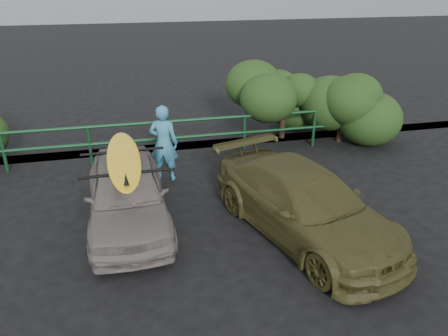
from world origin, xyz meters
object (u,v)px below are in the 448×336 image
Objects in this scene: olive_vehicle at (304,204)px; surfboard at (124,158)px; sedan at (127,193)px; guardrail at (131,142)px; man at (164,143)px.

surfboard reaches higher than olive_vehicle.
surfboard reaches higher than sedan.
surfboard is (-3.13, 1.12, 0.73)m from olive_vehicle.
surfboard is at bearing -1.39° from sedan.
guardrail is 5.14m from olive_vehicle.
guardrail is 4.80× the size of surfboard.
sedan is at bearing 84.17° from man.
surfboard is (0.00, 0.00, 0.73)m from sedan.
sedan is 3.33m from olive_vehicle.
guardrail is 1.49m from man.
man reaches higher than guardrail.
man is at bearing -59.31° from guardrail.
man is (0.74, -1.24, 0.38)m from guardrail.
guardrail is at bearing 85.63° from sedan.
sedan is 1.27× the size of surfboard.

